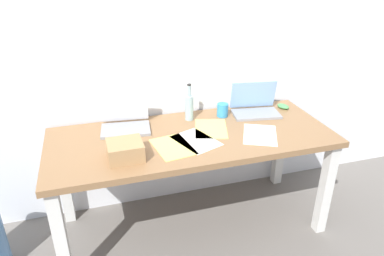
# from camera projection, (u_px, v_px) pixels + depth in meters

# --- Properties ---
(ground_plane) EXTENTS (8.00, 8.00, 0.00)m
(ground_plane) POSITION_uv_depth(u_px,v_px,m) (192.00, 224.00, 2.64)
(ground_plane) COLOR slate
(back_wall) EXTENTS (5.20, 0.08, 2.60)m
(back_wall) POSITION_uv_depth(u_px,v_px,m) (174.00, 35.00, 2.45)
(back_wall) COLOR white
(back_wall) RESTS_ON ground
(desk) EXTENTS (1.84, 0.75, 0.74)m
(desk) POSITION_uv_depth(u_px,v_px,m) (192.00, 147.00, 2.36)
(desk) COLOR olive
(desk) RESTS_ON ground
(laptop_left) EXTENTS (0.35, 0.28, 0.23)m
(laptop_left) POSITION_uv_depth(u_px,v_px,m) (125.00, 121.00, 2.39)
(laptop_left) COLOR gray
(laptop_left) RESTS_ON desk
(laptop_right) EXTENTS (0.36, 0.27, 0.23)m
(laptop_right) POSITION_uv_depth(u_px,v_px,m) (255.00, 106.00, 2.61)
(laptop_right) COLOR gray
(laptop_right) RESTS_ON desk
(beer_bottle) EXTENTS (0.06, 0.06, 0.26)m
(beer_bottle) POSITION_uv_depth(u_px,v_px,m) (189.00, 106.00, 2.49)
(beer_bottle) COLOR #99B7C1
(beer_bottle) RESTS_ON desk
(computer_mouse) EXTENTS (0.09, 0.12, 0.03)m
(computer_mouse) POSITION_uv_depth(u_px,v_px,m) (283.00, 106.00, 2.71)
(computer_mouse) COLOR #4C9E56
(computer_mouse) RESTS_ON desk
(cardboard_box) EXTENTS (0.20, 0.19, 0.10)m
(cardboard_box) POSITION_uv_depth(u_px,v_px,m) (125.00, 150.00, 2.03)
(cardboard_box) COLOR tan
(cardboard_box) RESTS_ON desk
(coffee_mug) EXTENTS (0.08, 0.08, 0.09)m
(coffee_mug) POSITION_uv_depth(u_px,v_px,m) (223.00, 110.00, 2.57)
(coffee_mug) COLOR #338CC6
(coffee_mug) RESTS_ON desk
(paper_sheet_center) EXTENTS (0.30, 0.35, 0.00)m
(paper_sheet_center) POSITION_uv_depth(u_px,v_px,m) (195.00, 141.00, 2.24)
(paper_sheet_center) COLOR white
(paper_sheet_center) RESTS_ON desk
(paper_sheet_front_right) EXTENTS (0.32, 0.36, 0.00)m
(paper_sheet_front_right) POSITION_uv_depth(u_px,v_px,m) (260.00, 135.00, 2.32)
(paper_sheet_front_right) COLOR white
(paper_sheet_front_right) RESTS_ON desk
(paper_yellow_folder) EXTENTS (0.25, 0.33, 0.00)m
(paper_yellow_folder) POSITION_uv_depth(u_px,v_px,m) (173.00, 147.00, 2.17)
(paper_yellow_folder) COLOR #F4E06B
(paper_yellow_folder) RESTS_ON desk
(paper_sheet_near_back) EXTENTS (0.29, 0.34, 0.00)m
(paper_sheet_near_back) POSITION_uv_depth(u_px,v_px,m) (211.00, 129.00, 2.40)
(paper_sheet_near_back) COLOR #F4E06B
(paper_sheet_near_back) RESTS_ON desk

